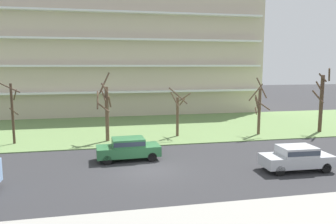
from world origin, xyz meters
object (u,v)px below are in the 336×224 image
object	(u,v)px
tree_far_right	(321,101)
tree_center	(178,112)
tree_right	(259,108)
tree_far_left	(12,112)
tree_left	(106,110)
sedan_green_center_right	(128,148)
sedan_silver_near_left	(296,157)

from	to	relation	value
tree_far_right	tree_center	bearing A→B (deg)	176.39
tree_right	tree_far_right	distance (m)	6.56
tree_far_left	tree_right	size ratio (longest dim) A/B	0.99
tree_left	sedan_green_center_right	distance (m)	6.35
tree_left	tree_center	bearing A→B (deg)	6.07
tree_left	sedan_green_center_right	xyz separation A→B (m)	(1.38, -5.89, -1.96)
tree_far_left	tree_center	world-z (taller)	tree_far_left
tree_left	tree_right	world-z (taller)	tree_left
tree_right	sedan_green_center_right	xyz separation A→B (m)	(-12.84, -5.79, -1.76)
sedan_silver_near_left	tree_far_right	bearing A→B (deg)	49.90
sedan_silver_near_left	sedan_green_center_right	bearing A→B (deg)	158.07
tree_center	sedan_green_center_right	distance (m)	8.49
tree_right	tree_far_right	size ratio (longest dim) A/B	0.87
tree_center	tree_right	distance (m)	7.73
tree_left	tree_far_right	size ratio (longest dim) A/B	0.95
tree_far_left	sedan_green_center_right	world-z (taller)	tree_far_left
tree_far_left	tree_right	bearing A→B (deg)	-1.63
sedan_silver_near_left	tree_center	bearing A→B (deg)	116.41
tree_far_left	tree_center	xyz separation A→B (m)	(14.16, 0.17, -0.48)
sedan_silver_near_left	sedan_green_center_right	size ratio (longest dim) A/B	1.00
tree_far_left	tree_left	size ratio (longest dim) A/B	0.91
sedan_silver_near_left	tree_left	bearing A→B (deg)	139.99
tree_far_right	sedan_green_center_right	size ratio (longest dim) A/B	1.42
tree_right	sedan_silver_near_left	size ratio (longest dim) A/B	1.24
tree_far_left	tree_center	distance (m)	14.17
tree_left	sedan_green_center_right	bearing A→B (deg)	-76.85
tree_far_left	sedan_green_center_right	distance (m)	11.22
tree_right	sedan_green_center_right	size ratio (longest dim) A/B	1.23
tree_left	tree_center	xyz separation A→B (m)	(6.53, 0.69, -0.50)
tree_right	sedan_silver_near_left	xyz separation A→B (m)	(-2.61, -10.29, -1.76)
tree_center	tree_far_left	bearing A→B (deg)	-179.31
tree_right	sedan_silver_near_left	distance (m)	10.76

